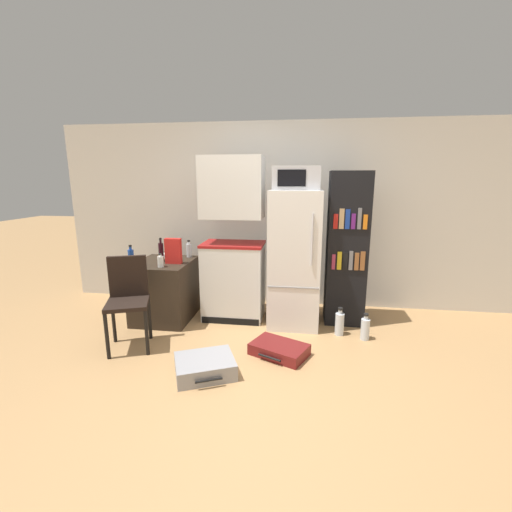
# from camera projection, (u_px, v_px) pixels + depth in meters

# --- Properties ---
(ground_plane) EXTENTS (24.00, 24.00, 0.00)m
(ground_plane) POSITION_uv_depth(u_px,v_px,m) (261.00, 381.00, 2.95)
(ground_plane) COLOR tan
(wall_back) EXTENTS (6.40, 0.10, 2.43)m
(wall_back) POSITION_uv_depth(u_px,v_px,m) (295.00, 216.00, 4.59)
(wall_back) COLOR beige
(wall_back) RESTS_ON ground_plane
(side_table) EXTENTS (0.65, 0.78, 0.72)m
(side_table) POSITION_uv_depth(u_px,v_px,m) (165.00, 290.00, 4.23)
(side_table) COLOR #2D2319
(side_table) RESTS_ON ground_plane
(kitchen_hutch) EXTENTS (0.74, 0.50, 1.96)m
(kitchen_hutch) POSITION_uv_depth(u_px,v_px,m) (233.00, 246.00, 4.13)
(kitchen_hutch) COLOR silver
(kitchen_hutch) RESTS_ON ground_plane
(refrigerator) EXTENTS (0.58, 0.65, 1.58)m
(refrigerator) POSITION_uv_depth(u_px,v_px,m) (294.00, 259.00, 3.99)
(refrigerator) COLOR white
(refrigerator) RESTS_ON ground_plane
(microwave) EXTENTS (0.52, 0.37, 0.26)m
(microwave) POSITION_uv_depth(u_px,v_px,m) (296.00, 178.00, 3.79)
(microwave) COLOR #B7B7BC
(microwave) RESTS_ON refrigerator
(bookshelf) EXTENTS (0.45, 0.38, 1.79)m
(bookshelf) POSITION_uv_depth(u_px,v_px,m) (346.00, 249.00, 4.01)
(bookshelf) COLOR black
(bookshelf) RESTS_ON ground_plane
(bottle_clear_short) EXTENTS (0.07, 0.07, 0.22)m
(bottle_clear_short) POSITION_uv_depth(u_px,v_px,m) (189.00, 250.00, 4.37)
(bottle_clear_short) COLOR silver
(bottle_clear_short) RESTS_ON side_table
(bottle_blue_soda) EXTENTS (0.06, 0.06, 0.25)m
(bottle_blue_soda) POSITION_uv_depth(u_px,v_px,m) (131.00, 257.00, 3.89)
(bottle_blue_soda) COLOR #1E47A3
(bottle_blue_soda) RESTS_ON side_table
(bottle_wine_dark) EXTENTS (0.06, 0.06, 0.29)m
(bottle_wine_dark) POSITION_uv_depth(u_px,v_px,m) (161.00, 251.00, 4.14)
(bottle_wine_dark) COLOR black
(bottle_wine_dark) RESTS_ON side_table
(bottle_milk_white) EXTENTS (0.07, 0.07, 0.16)m
(bottle_milk_white) POSITION_uv_depth(u_px,v_px,m) (161.00, 261.00, 3.88)
(bottle_milk_white) COLOR white
(bottle_milk_white) RESTS_ON side_table
(bowl) EXTENTS (0.18, 0.18, 0.05)m
(bowl) POSITION_uv_depth(u_px,v_px,m) (170.00, 255.00, 4.37)
(bowl) COLOR silver
(bowl) RESTS_ON side_table
(cereal_box) EXTENTS (0.19, 0.07, 0.30)m
(cereal_box) POSITION_uv_depth(u_px,v_px,m) (173.00, 251.00, 4.02)
(cereal_box) COLOR red
(cereal_box) RESTS_ON side_table
(chair) EXTENTS (0.52, 0.52, 0.93)m
(chair) POSITION_uv_depth(u_px,v_px,m) (128.00, 293.00, 3.49)
(chair) COLOR black
(chair) RESTS_ON ground_plane
(suitcase_large_flat) EXTENTS (0.63, 0.53, 0.11)m
(suitcase_large_flat) POSITION_uv_depth(u_px,v_px,m) (279.00, 349.00, 3.38)
(suitcase_large_flat) COLOR maroon
(suitcase_large_flat) RESTS_ON ground_plane
(suitcase_small_flat) EXTENTS (0.63, 0.59, 0.15)m
(suitcase_small_flat) POSITION_uv_depth(u_px,v_px,m) (205.00, 366.00, 3.04)
(suitcase_small_flat) COLOR #99999E
(suitcase_small_flat) RESTS_ON ground_plane
(water_bottle_front) EXTENTS (0.09, 0.09, 0.30)m
(water_bottle_front) POSITION_uv_depth(u_px,v_px,m) (365.00, 329.00, 3.69)
(water_bottle_front) COLOR silver
(water_bottle_front) RESTS_ON ground_plane
(water_bottle_middle) EXTENTS (0.10, 0.10, 0.32)m
(water_bottle_middle) POSITION_uv_depth(u_px,v_px,m) (340.00, 323.00, 3.80)
(water_bottle_middle) COLOR silver
(water_bottle_middle) RESTS_ON ground_plane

